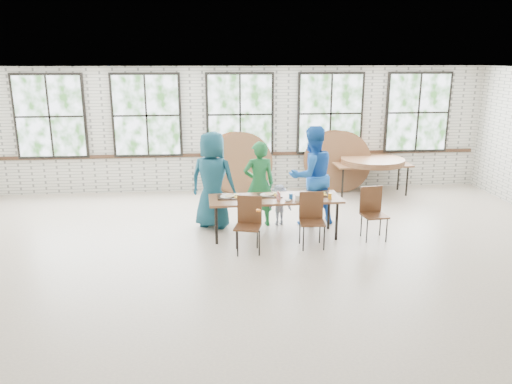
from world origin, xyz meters
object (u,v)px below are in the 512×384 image
at_px(chair_near_left, 249,219).
at_px(chair_near_right, 312,215).
at_px(dining_table, 275,200).
at_px(storage_table, 372,166).

relative_size(chair_near_left, chair_near_right, 1.00).
bearing_deg(chair_near_right, dining_table, 142.55).
distance_m(dining_table, chair_near_left, 0.85).
xyz_separation_m(chair_near_right, storage_table, (2.13, 3.22, 0.13)).
distance_m(chair_near_right, storage_table, 3.86).
height_order(chair_near_left, chair_near_right, same).
relative_size(chair_near_right, storage_table, 0.52).
xyz_separation_m(dining_table, chair_near_left, (-0.54, -0.65, -0.13)).
bearing_deg(chair_near_left, chair_near_right, 22.19).
distance_m(chair_near_left, chair_near_right, 1.12).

